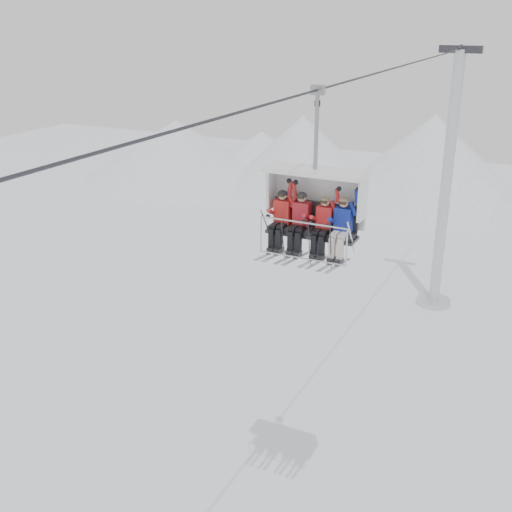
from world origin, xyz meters
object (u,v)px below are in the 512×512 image
at_px(skier_far_left, 281,217).
at_px(skier_center_right, 323,224).
at_px(lift_tower_right, 444,202).
at_px(skier_center_left, 300,220).
at_px(skier_far_right, 342,226).
at_px(chairlift_carrier, 316,200).

xyz_separation_m(skier_far_left, skier_center_right, (1.11, -0.00, -0.01)).
xyz_separation_m(lift_tower_right, skier_far_left, (-0.79, -19.00, 4.43)).
bearing_deg(skier_center_left, skier_far_right, 0.00).
height_order(lift_tower_right, skier_center_left, lift_tower_right).
xyz_separation_m(chairlift_carrier, skier_far_right, (0.78, -0.30, -0.47)).
bearing_deg(lift_tower_right, skier_center_left, -90.84).
relative_size(chairlift_carrier, skier_far_left, 2.36).
height_order(chairlift_carrier, skier_far_left, chairlift_carrier).
relative_size(lift_tower_right, chairlift_carrier, 3.38).
bearing_deg(lift_tower_right, skier_far_right, -87.64).
bearing_deg(skier_center_right, skier_far_left, 179.81).
distance_m(lift_tower_right, skier_far_left, 19.52).
relative_size(skier_far_left, skier_center_left, 1.00).
distance_m(lift_tower_right, skier_far_right, 19.52).
bearing_deg(skier_center_left, lift_tower_right, 89.16).
xyz_separation_m(skier_center_left, skier_far_right, (1.06, 0.00, 0.00)).
bearing_deg(skier_far_right, lift_tower_right, 92.36).
relative_size(lift_tower_right, skier_center_right, 7.99).
height_order(chairlift_carrier, skier_far_right, chairlift_carrier).
height_order(lift_tower_right, skier_far_right, lift_tower_right).
height_order(skier_center_left, skier_center_right, skier_center_left).
bearing_deg(chairlift_carrier, lift_tower_right, 90.00).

